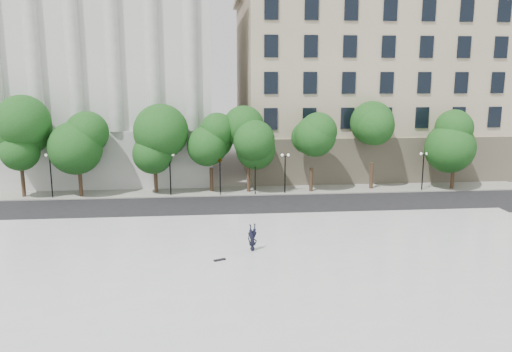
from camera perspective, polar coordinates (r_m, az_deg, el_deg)
The scene contains 12 objects.
ground at distance 27.27m, azimuth -0.21°, elevation -13.26°, with size 160.00×160.00×0.00m, color #B5B1AB.
plaza at distance 29.93m, azimuth -0.73°, elevation -10.49°, with size 44.00×22.00×0.45m, color silver.
street at distance 44.24m, azimuth -2.28°, elevation -3.54°, with size 60.00×8.00×0.02m, color black.
far_sidewalk at distance 50.04m, azimuth -2.64°, elevation -1.73°, with size 60.00×4.00×0.12m, color #A09E93.
building_west at distance 65.01m, azimuth -18.88°, elevation 12.08°, with size 31.50×27.65×25.60m.
building_east at distance 67.38m, azimuth 14.20°, elevation 10.80°, with size 36.00×26.15×23.00m.
traffic_light_west at distance 47.63m, azimuth -4.16°, elevation 2.08°, with size 0.86×1.85×4.23m.
traffic_light_east at distance 47.81m, azimuth -0.09°, elevation 2.14°, with size 0.78×1.83×4.22m.
person_lying at distance 32.02m, azimuth -0.40°, elevation -8.12°, with size 0.63×0.42×1.74m, color black.
skateboard at distance 30.55m, azimuth -4.17°, elevation -9.53°, with size 0.75×0.19×0.08m, color black.
street_trees at distance 48.57m, azimuth -3.36°, elevation 3.86°, with size 46.75×5.56×7.87m.
lamp_posts at distance 48.11m, azimuth -2.67°, elevation 1.14°, with size 36.97×0.28×4.32m.
Camera 1 is at (-2.18, -24.71, 11.34)m, focal length 35.00 mm.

